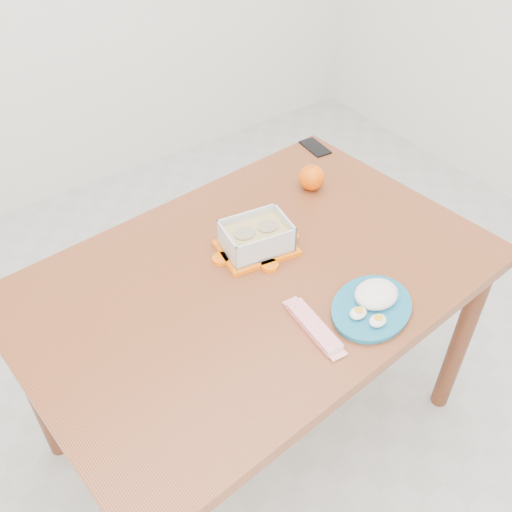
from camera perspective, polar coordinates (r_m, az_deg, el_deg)
ground at (r=2.22m, az=3.31°, el=-13.42°), size 3.50×3.50×0.00m
dining_table at (r=1.63m, az=-0.00°, el=-3.96°), size 1.35×0.96×0.75m
food_container at (r=1.61m, az=0.05°, el=1.87°), size 0.24×0.19×0.09m
orange_fruit at (r=1.86m, az=5.58°, el=7.81°), size 0.08×0.08×0.08m
rice_plate at (r=1.48m, az=11.66°, el=-4.52°), size 0.31×0.31×0.07m
candy_bar at (r=1.42m, az=5.79°, el=-6.98°), size 0.06×0.19×0.02m
smartphone at (r=2.09m, az=5.93°, el=10.76°), size 0.07×0.13×0.01m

